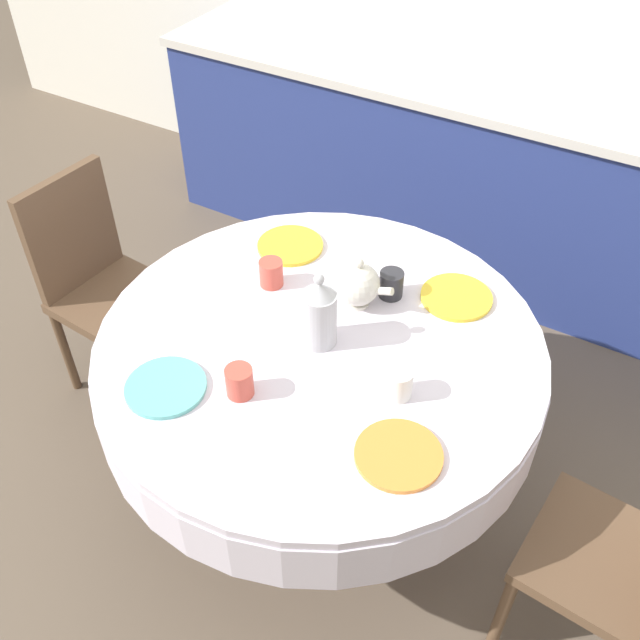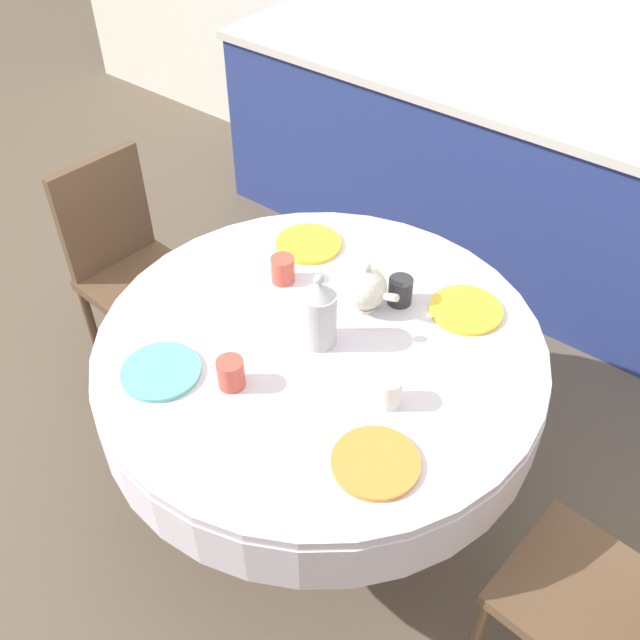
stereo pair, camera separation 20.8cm
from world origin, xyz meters
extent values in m
plane|color=brown|center=(0.00, 0.00, 0.00)|extent=(12.00, 12.00, 0.00)
cube|color=navy|center=(0.00, 1.57, 0.45)|extent=(3.20, 0.60, 0.89)
cube|color=beige|center=(0.00, 1.57, 0.91)|extent=(3.24, 0.64, 0.04)
cylinder|color=brown|center=(0.00, 0.00, 0.02)|extent=(0.44, 0.44, 0.04)
cylinder|color=brown|center=(0.00, 0.00, 0.29)|extent=(0.11, 0.11, 0.50)
cylinder|color=silver|center=(0.00, 0.00, 0.63)|extent=(1.36, 1.36, 0.18)
cylinder|color=silver|center=(0.00, 0.00, 0.74)|extent=(1.35, 1.35, 0.03)
cube|color=brown|center=(0.94, -0.08, 0.44)|extent=(0.43, 0.43, 0.04)
cylinder|color=brown|center=(0.75, -0.24, 0.21)|extent=(0.04, 0.04, 0.42)
cylinder|color=brown|center=(0.78, 0.11, 0.21)|extent=(0.04, 0.04, 0.42)
cube|color=brown|center=(-0.94, 0.07, 0.44)|extent=(0.43, 0.43, 0.04)
cube|color=brown|center=(-1.13, 0.09, 0.69)|extent=(0.07, 0.38, 0.46)
cylinder|color=brown|center=(-0.75, 0.24, 0.21)|extent=(0.04, 0.04, 0.42)
cylinder|color=brown|center=(-0.78, -0.12, 0.21)|extent=(0.04, 0.04, 0.42)
cylinder|color=brown|center=(-1.11, 0.26, 0.21)|extent=(0.04, 0.04, 0.42)
cylinder|color=brown|center=(-1.13, -0.09, 0.21)|extent=(0.04, 0.04, 0.42)
cylinder|color=#60BCB7|center=(-0.27, -0.39, 0.76)|extent=(0.23, 0.23, 0.01)
cylinder|color=#CC4C3D|center=(-0.08, -0.29, 0.80)|extent=(0.08, 0.08, 0.09)
cylinder|color=orange|center=(0.39, -0.27, 0.76)|extent=(0.23, 0.23, 0.01)
cylinder|color=white|center=(0.30, -0.08, 0.80)|extent=(0.08, 0.08, 0.09)
cylinder|color=yellow|center=(-0.32, 0.35, 0.76)|extent=(0.23, 0.23, 0.01)
cylinder|color=#CC4C3D|center=(-0.27, 0.15, 0.80)|extent=(0.08, 0.08, 0.09)
cylinder|color=yellow|center=(0.28, 0.38, 0.76)|extent=(0.23, 0.23, 0.01)
cylinder|color=#28282D|center=(0.09, 0.29, 0.80)|extent=(0.08, 0.08, 0.09)
cylinder|color=#B2B2B7|center=(0.00, -0.01, 0.84)|extent=(0.11, 0.11, 0.18)
cone|color=#B2B2B7|center=(0.00, -0.01, 0.95)|extent=(0.09, 0.09, 0.04)
sphere|color=#B2B2B7|center=(0.00, -0.01, 0.99)|extent=(0.03, 0.03, 0.03)
cylinder|color=silver|center=(0.02, 0.20, 0.76)|extent=(0.08, 0.08, 0.01)
sphere|color=silver|center=(0.02, 0.20, 0.83)|extent=(0.14, 0.14, 0.14)
cylinder|color=silver|center=(0.10, 0.20, 0.84)|extent=(0.08, 0.02, 0.05)
sphere|color=silver|center=(0.02, 0.20, 0.92)|extent=(0.03, 0.03, 0.03)
camera|label=1|loc=(0.77, -1.32, 2.24)|focal=40.00mm
camera|label=2|loc=(0.94, -1.21, 2.24)|focal=40.00mm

